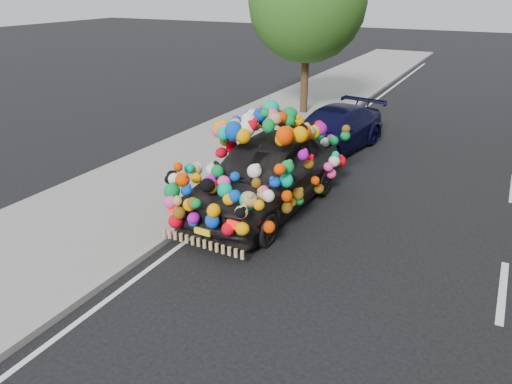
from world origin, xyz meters
The scene contains 7 objects.
ground centered at (0.00, 0.00, 0.00)m, with size 100.00×100.00×0.00m, color black.
sidewalk centered at (-4.30, 0.00, 0.06)m, with size 4.00×60.00×0.12m, color gray.
kerb centered at (-2.35, 0.00, 0.07)m, with size 0.15×60.00×0.13m, color gray.
lane_markings centered at (3.60, 0.00, 0.01)m, with size 6.00×50.00×0.01m, color silver, non-canonical shape.
tree_near_sidewalk centered at (-3.80, 9.50, 4.02)m, with size 4.20×4.20×6.13m.
plush_art_car centered at (-1.33, 1.20, 1.18)m, with size 2.48×5.09×2.29m.
navy_sedan centered at (-1.39, 5.79, 0.63)m, with size 1.78×4.37×1.27m, color black.
Camera 1 is at (3.15, -7.99, 4.68)m, focal length 35.00 mm.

